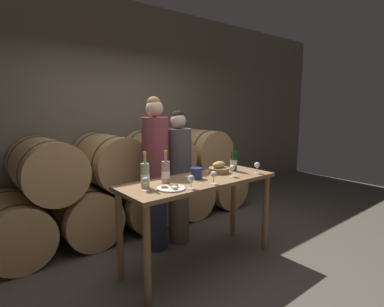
# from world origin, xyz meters

# --- Properties ---
(ground_plane) EXTENTS (10.00, 10.00, 0.00)m
(ground_plane) POSITION_xyz_m (0.00, 0.00, 0.00)
(ground_plane) COLOR #564F44
(stone_wall_back) EXTENTS (10.00, 0.12, 3.20)m
(stone_wall_back) POSITION_xyz_m (0.00, 1.98, 1.60)
(stone_wall_back) COLOR #706656
(stone_wall_back) RESTS_ON ground_plane
(barrel_stack) EXTENTS (3.69, 0.97, 1.31)m
(barrel_stack) POSITION_xyz_m (-0.00, 1.37, 0.62)
(barrel_stack) COLOR tan
(barrel_stack) RESTS_ON ground_plane
(tasting_table) EXTENTS (1.69, 0.62, 0.92)m
(tasting_table) POSITION_xyz_m (0.00, 0.00, 0.78)
(tasting_table) COLOR olive
(tasting_table) RESTS_ON ground_plane
(person_left) EXTENTS (0.30, 0.30, 1.77)m
(person_left) POSITION_xyz_m (-0.17, 0.57, 0.92)
(person_left) COLOR #2D334C
(person_left) RESTS_ON ground_plane
(person_right) EXTENTS (0.31, 0.31, 1.61)m
(person_right) POSITION_xyz_m (0.16, 0.57, 0.83)
(person_right) COLOR #756651
(person_right) RESTS_ON ground_plane
(wine_bottle_red) EXTENTS (0.08, 0.08, 0.33)m
(wine_bottle_red) POSITION_xyz_m (0.57, 0.06, 1.04)
(wine_bottle_red) COLOR #193819
(wine_bottle_red) RESTS_ON tasting_table
(wine_bottle_white) EXTENTS (0.08, 0.08, 0.33)m
(wine_bottle_white) POSITION_xyz_m (-0.60, 0.06, 1.04)
(wine_bottle_white) COLOR #ADBC7F
(wine_bottle_white) RESTS_ON tasting_table
(wine_bottle_rose) EXTENTS (0.08, 0.08, 0.33)m
(wine_bottle_rose) POSITION_xyz_m (-0.38, 0.06, 1.03)
(wine_bottle_rose) COLOR #BC8E93
(wine_bottle_rose) RESTS_ON tasting_table
(blue_crock) EXTENTS (0.13, 0.13, 0.11)m
(blue_crock) POSITION_xyz_m (-0.01, 0.03, 0.98)
(blue_crock) COLOR navy
(blue_crock) RESTS_ON tasting_table
(bread_basket) EXTENTS (0.23, 0.23, 0.13)m
(bread_basket) POSITION_xyz_m (0.35, 0.08, 0.97)
(bread_basket) COLOR olive
(bread_basket) RESTS_ON tasting_table
(cheese_plate) EXTENTS (0.26, 0.26, 0.04)m
(cheese_plate) POSITION_xyz_m (-0.45, -0.12, 0.93)
(cheese_plate) COLOR white
(cheese_plate) RESTS_ON tasting_table
(wine_glass_far_left) EXTENTS (0.06, 0.06, 0.13)m
(wine_glass_far_left) POSITION_xyz_m (-0.65, -0.03, 1.01)
(wine_glass_far_left) COLOR white
(wine_glass_far_left) RESTS_ON tasting_table
(wine_glass_left) EXTENTS (0.06, 0.06, 0.13)m
(wine_glass_left) POSITION_xyz_m (-0.30, -0.23, 1.01)
(wine_glass_left) COLOR white
(wine_glass_left) RESTS_ON tasting_table
(wine_glass_center) EXTENTS (0.06, 0.06, 0.13)m
(wine_glass_center) POSITION_xyz_m (-0.03, -0.24, 1.01)
(wine_glass_center) COLOR white
(wine_glass_center) RESTS_ON tasting_table
(wine_glass_right) EXTENTS (0.06, 0.06, 0.13)m
(wine_glass_right) POSITION_xyz_m (0.34, -0.13, 1.01)
(wine_glass_right) COLOR white
(wine_glass_right) RESTS_ON tasting_table
(wine_glass_far_right) EXTENTS (0.06, 0.06, 0.13)m
(wine_glass_far_right) POSITION_xyz_m (0.67, -0.20, 1.01)
(wine_glass_far_right) COLOR white
(wine_glass_far_right) RESTS_ON tasting_table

